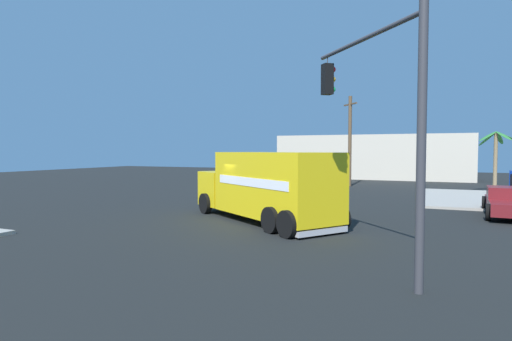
{
  "coord_description": "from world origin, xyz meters",
  "views": [
    {
      "loc": [
        7.64,
        -17.39,
        3.11
      ],
      "look_at": [
        0.33,
        -0.57,
        2.23
      ],
      "focal_mm": 29.41,
      "sensor_mm": 36.0,
      "label": 1
    }
  ],
  "objects": [
    {
      "name": "traffic_light_primary",
      "position": [
        6.34,
        -6.6,
        4.17
      ],
      "size": [
        3.25,
        3.71,
        6.3
      ],
      "color": "#38383D",
      "rests_on": "ground"
    },
    {
      "name": "utility_pole",
      "position": [
        0.59,
        19.34,
        4.05
      ],
      "size": [
        1.48,
        1.79,
        7.82
      ],
      "color": "brown",
      "rests_on": "ground"
    },
    {
      "name": "delivery_truck",
      "position": [
        0.79,
        -0.55,
        1.58
      ],
      "size": [
        8.35,
        6.9,
        3.04
      ],
      "color": "yellow",
      "rests_on": "ground"
    },
    {
      "name": "palm_tree_far",
      "position": [
        11.47,
        16.99,
        3.1
      ],
      "size": [
        2.83,
        2.92,
        4.38
      ],
      "color": "#7A6647",
      "rests_on": "sidewalk_corner_far"
    },
    {
      "name": "ground_plane",
      "position": [
        0.0,
        0.0,
        0.0
      ],
      "size": [
        100.0,
        100.0,
        0.0
      ],
      "primitive_type": "plane",
      "color": "black"
    },
    {
      "name": "pickup_maroon",
      "position": [
        10.84,
        5.36,
        0.73
      ],
      "size": [
        2.44,
        5.28,
        1.38
      ],
      "color": "maroon",
      "rests_on": "ground"
    },
    {
      "name": "building_backdrop",
      "position": [
        0.89,
        30.88,
        2.41
      ],
      "size": [
        20.57,
        6.0,
        4.82
      ],
      "primitive_type": "cube",
      "color": "beige",
      "rests_on": "ground"
    }
  ]
}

